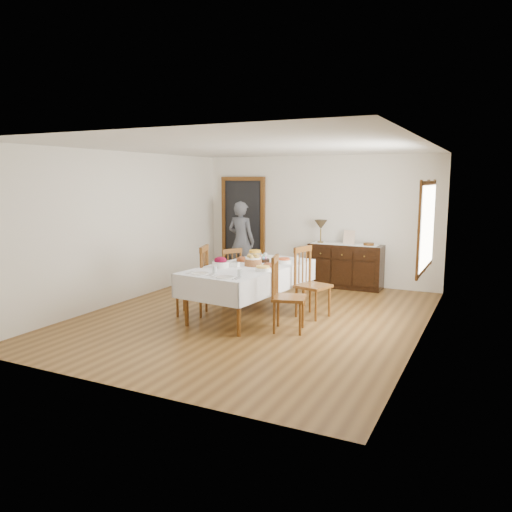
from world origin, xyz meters
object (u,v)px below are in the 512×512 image
at_px(chair_right_near, 285,293).
at_px(person, 241,238).
at_px(chair_left_far, 228,275).
at_px(dining_table, 249,272).
at_px(table_lamp, 321,225).
at_px(sideboard, 345,266).
at_px(chair_right_far, 310,282).
at_px(chair_left_near, 195,280).

xyz_separation_m(chair_right_near, person, (-2.22, 2.91, 0.35)).
bearing_deg(person, chair_left_far, 114.37).
relative_size(chair_right_near, person, 0.60).
xyz_separation_m(chair_left_far, person, (-0.72, 1.85, 0.40)).
relative_size(dining_table, person, 1.36).
bearing_deg(chair_left_far, table_lamp, -175.31).
height_order(chair_left_far, table_lamp, table_lamp).
distance_m(sideboard, person, 2.26).
bearing_deg(dining_table, chair_right_far, 29.18).
distance_m(chair_right_near, person, 3.68).
height_order(chair_left_far, chair_right_near, chair_right_near).
distance_m(dining_table, chair_left_near, 0.87).
xyz_separation_m(chair_left_near, chair_right_near, (1.61, -0.17, -0.02)).
distance_m(chair_left_near, table_lamp, 3.22).
height_order(chair_right_far, sideboard, chair_right_far).
bearing_deg(person, chair_right_far, 141.42).
bearing_deg(chair_left_near, person, 174.95).
relative_size(dining_table, chair_right_far, 2.21).
xyz_separation_m(dining_table, chair_right_far, (0.88, 0.37, -0.14)).
bearing_deg(person, chair_right_near, 130.54).
bearing_deg(table_lamp, person, -172.11).
height_order(chair_left_far, person, person).
bearing_deg(person, sideboard, -170.42).
xyz_separation_m(sideboard, table_lamp, (-0.52, -0.02, 0.79)).
relative_size(dining_table, chair_left_far, 2.50).
xyz_separation_m(chair_left_far, sideboard, (1.48, 2.10, -0.06)).
relative_size(chair_right_near, chair_right_far, 0.98).
bearing_deg(chair_right_near, person, 22.71).
height_order(dining_table, table_lamp, table_lamp).
bearing_deg(chair_left_far, chair_right_far, 112.69).
height_order(chair_left_near, table_lamp, table_lamp).
distance_m(chair_left_far, person, 2.03).
relative_size(chair_right_near, sideboard, 0.74).
height_order(chair_left_near, chair_left_far, chair_left_near).
xyz_separation_m(person, table_lamp, (1.67, 0.23, 0.33)).
height_order(chair_left_near, chair_right_near, chair_left_near).
height_order(dining_table, person, person).
relative_size(chair_right_near, table_lamp, 2.33).
relative_size(chair_left_near, person, 0.62).
relative_size(chair_right_far, table_lamp, 2.38).
distance_m(dining_table, person, 2.79).
bearing_deg(chair_right_far, dining_table, 128.06).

